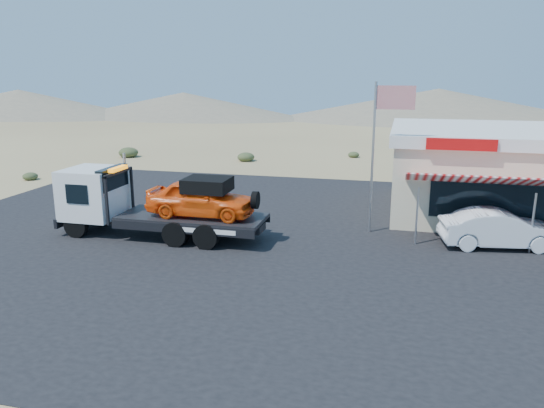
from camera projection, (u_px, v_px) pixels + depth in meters
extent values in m
plane|color=olive|center=(224.00, 259.00, 18.54)|extent=(120.00, 120.00, 0.00)
cube|color=black|center=(297.00, 238.00, 20.90)|extent=(32.00, 24.00, 0.02)
cylinder|color=black|center=(76.00, 226.00, 20.85)|extent=(0.94, 0.28, 0.94)
cylinder|color=black|center=(102.00, 213.00, 22.62)|extent=(0.94, 0.28, 0.94)
cylinder|color=black|center=(176.00, 233.00, 19.85)|extent=(0.94, 0.52, 0.94)
cylinder|color=black|center=(195.00, 220.00, 21.63)|extent=(0.94, 0.52, 0.94)
cylinder|color=black|center=(207.00, 236.00, 19.56)|extent=(0.94, 0.52, 0.94)
cylinder|color=black|center=(224.00, 222.00, 21.34)|extent=(0.94, 0.52, 0.94)
cube|color=black|center=(168.00, 222.00, 20.88)|extent=(7.74, 0.94, 0.28)
cube|color=white|center=(94.00, 193.00, 21.39)|extent=(2.08, 2.22, 1.98)
cube|color=black|center=(112.00, 178.00, 21.02)|extent=(0.33, 1.89, 0.85)
cube|color=black|center=(120.00, 196.00, 21.13)|extent=(0.09, 2.08, 1.89)
cube|color=orange|center=(118.00, 169.00, 20.86)|extent=(0.24, 1.13, 0.14)
cube|color=black|center=(192.00, 217.00, 20.57)|extent=(5.67, 2.17, 0.14)
imported|color=#FF520E|center=(201.00, 198.00, 20.30)|extent=(4.16, 1.67, 1.42)
cube|color=black|center=(207.00, 185.00, 20.10)|extent=(1.70, 1.42, 0.52)
imported|color=silver|center=(499.00, 229.00, 19.61)|extent=(4.44, 2.15, 1.40)
cube|color=beige|center=(506.00, 177.00, 24.13)|extent=(10.00, 8.00, 3.40)
cube|color=white|center=(511.00, 134.00, 23.66)|extent=(10.40, 8.40, 0.50)
cube|color=red|center=(461.00, 145.00, 20.24)|extent=(2.60, 0.12, 0.45)
cube|color=black|center=(524.00, 201.00, 20.40)|extent=(7.00, 0.06, 1.60)
cube|color=red|center=(532.00, 182.00, 19.34)|extent=(9.00, 1.73, 0.61)
cylinder|color=#99999E|center=(417.00, 216.00, 19.85)|extent=(0.08, 0.08, 2.20)
cylinder|color=#99999E|center=(533.00, 223.00, 18.92)|extent=(0.08, 0.08, 2.20)
cylinder|color=#99999E|center=(373.00, 159.00, 20.94)|extent=(0.10, 0.10, 6.00)
cube|color=#B20C14|center=(395.00, 98.00, 20.18)|extent=(1.50, 0.02, 0.90)
ellipsoid|color=#2D3B20|center=(30.00, 176.00, 32.10)|extent=(0.89, 0.89, 0.48)
ellipsoid|color=#2D3B20|center=(128.00, 152.00, 40.60)|extent=(1.48, 1.48, 0.80)
ellipsoid|color=#2D3B20|center=(246.00, 156.00, 38.80)|extent=(1.25, 1.25, 0.67)
ellipsoid|color=#2D3B20|center=(354.00, 154.00, 40.50)|extent=(0.86, 0.86, 0.46)
cone|color=#726B59|center=(184.00, 105.00, 75.75)|extent=(36.00, 36.00, 3.50)
cone|color=#726B59|center=(438.00, 105.00, 70.28)|extent=(44.00, 44.00, 4.20)
cone|color=#726B59|center=(19.00, 102.00, 78.75)|extent=(40.00, 40.00, 3.80)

